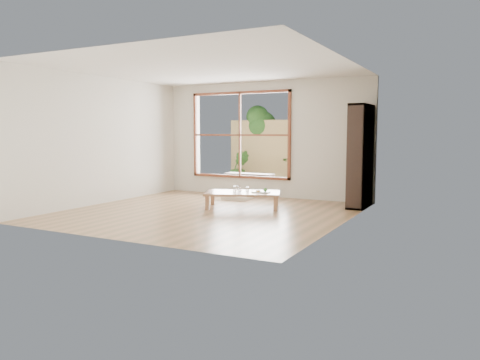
% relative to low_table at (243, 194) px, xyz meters
% --- Properties ---
extents(ground, '(5.00, 5.00, 0.00)m').
position_rel_low_table_xyz_m(ground, '(-0.34, -0.74, -0.28)').
color(ground, '#A87B54').
rests_on(ground, ground).
extents(low_table, '(1.63, 1.28, 0.31)m').
position_rel_low_table_xyz_m(low_table, '(0.00, 0.00, 0.00)').
color(low_table, tan).
rests_on(low_table, ground).
extents(floor_cushion, '(0.63, 0.63, 0.08)m').
position_rel_low_table_xyz_m(floor_cushion, '(-0.65, 1.03, -0.23)').
color(floor_cushion, silver).
rests_on(floor_cushion, ground).
extents(bookshelf, '(0.32, 0.90, 2.00)m').
position_rel_low_table_xyz_m(bookshelf, '(1.98, 1.16, 0.72)').
color(bookshelf, black).
rests_on(bookshelf, ground).
extents(glass_tall, '(0.07, 0.07, 0.12)m').
position_rel_low_table_xyz_m(glass_tall, '(-0.10, -0.15, 0.10)').
color(glass_tall, silver).
rests_on(glass_tall, low_table).
extents(glass_mid, '(0.06, 0.06, 0.09)m').
position_rel_low_table_xyz_m(glass_mid, '(0.05, 0.09, 0.08)').
color(glass_mid, silver).
rests_on(glass_mid, low_table).
extents(glass_short, '(0.08, 0.08, 0.10)m').
position_rel_low_table_xyz_m(glass_short, '(-0.11, 0.06, 0.09)').
color(glass_short, silver).
rests_on(glass_short, low_table).
extents(glass_small, '(0.06, 0.06, 0.08)m').
position_rel_low_table_xyz_m(glass_small, '(-0.05, -0.05, 0.08)').
color(glass_small, silver).
rests_on(glass_small, low_table).
extents(food_tray, '(0.34, 0.27, 0.09)m').
position_rel_low_table_xyz_m(food_tray, '(0.38, 0.05, 0.06)').
color(food_tray, white).
rests_on(food_tray, low_table).
extents(deck, '(2.80, 2.00, 0.05)m').
position_rel_low_table_xyz_m(deck, '(-0.94, 2.82, -0.28)').
color(deck, '#352E26').
rests_on(deck, ground).
extents(garden_bench, '(1.25, 0.38, 0.39)m').
position_rel_low_table_xyz_m(garden_bench, '(-1.18, 2.66, 0.08)').
color(garden_bench, black).
rests_on(garden_bench, deck).
extents(bamboo_fence, '(2.80, 0.06, 1.80)m').
position_rel_low_table_xyz_m(bamboo_fence, '(-0.94, 3.82, 0.62)').
color(bamboo_fence, tan).
rests_on(bamboo_fence, ground).
extents(shrub_right, '(1.06, 0.97, 0.99)m').
position_rel_low_table_xyz_m(shrub_right, '(-0.06, 3.39, 0.25)').
color(shrub_right, '#335F23').
rests_on(shrub_right, deck).
extents(shrub_left, '(0.65, 0.60, 0.95)m').
position_rel_low_table_xyz_m(shrub_left, '(-1.82, 3.33, 0.22)').
color(shrub_left, '#335F23').
rests_on(shrub_left, deck).
extents(garden_tree, '(1.04, 0.85, 2.22)m').
position_rel_low_table_xyz_m(garden_tree, '(-1.62, 4.12, 1.35)').
color(garden_tree, '#4C3D2D').
rests_on(garden_tree, ground).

